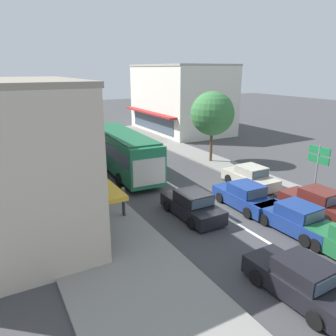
{
  "coord_description": "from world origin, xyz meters",
  "views": [
    {
      "loc": [
        -10.88,
        -15.07,
        7.91
      ],
      "look_at": [
        -0.15,
        4.17,
        1.2
      ],
      "focal_mm": 35.0,
      "sensor_mm": 36.0,
      "label": 1
    }
  ],
  "objects": [
    {
      "name": "ground_plane",
      "position": [
        0.0,
        0.0,
        0.0
      ],
      "size": [
        140.0,
        140.0,
        0.0
      ],
      "primitive_type": "plane",
      "color": "#3F3F42"
    },
    {
      "name": "lane_centre_line",
      "position": [
        0.0,
        4.0,
        0.0
      ],
      "size": [
        0.2,
        28.0,
        0.01
      ],
      "primitive_type": "cube",
      "color": "silver",
      "rests_on": "ground"
    },
    {
      "name": "sidewalk_left",
      "position": [
        -6.8,
        6.0,
        0.07
      ],
      "size": [
        5.2,
        44.0,
        0.14
      ],
      "primitive_type": "cube",
      "color": "gray",
      "rests_on": "ground"
    },
    {
      "name": "kerb_right",
      "position": [
        6.2,
        6.0,
        0.06
      ],
      "size": [
        2.8,
        44.0,
        0.12
      ],
      "primitive_type": "cube",
      "color": "gray",
      "rests_on": "ground"
    },
    {
      "name": "shopfront_corner_near",
      "position": [
        -10.18,
        0.84,
        3.73
      ],
      "size": [
        7.25,
        8.69,
        7.48
      ],
      "color": "beige",
      "rests_on": "ground"
    },
    {
      "name": "shopfront_mid_block",
      "position": [
        -10.18,
        9.86,
        3.62
      ],
      "size": [
        9.0,
        9.06,
        7.24
      ],
      "color": "gray",
      "rests_on": "ground"
    },
    {
      "name": "building_right_far",
      "position": [
        11.48,
        21.67,
        4.21
      ],
      "size": [
        9.35,
        13.36,
        8.42
      ],
      "color": "silver",
      "rests_on": "ground"
    },
    {
      "name": "city_bus",
      "position": [
        -1.94,
        8.34,
        1.88
      ],
      "size": [
        3.12,
        10.96,
        3.23
      ],
      "color": "#237A4C",
      "rests_on": "ground"
    },
    {
      "name": "sedan_adjacent_lane_lead",
      "position": [
        -1.58,
        -1.14,
        0.66
      ],
      "size": [
        1.92,
        4.21,
        1.47
      ],
      "color": "black",
      "rests_on": "ground"
    },
    {
      "name": "sedan_queue_gap_filler",
      "position": [
        -1.88,
        -8.68,
        0.66
      ],
      "size": [
        1.99,
        4.25,
        1.47
      ],
      "color": "black",
      "rests_on": "ground"
    },
    {
      "name": "sedan_behind_bus_mid",
      "position": [
        1.85,
        -1.59,
        0.66
      ],
      "size": [
        1.96,
        4.23,
        1.47
      ],
      "color": "navy",
      "rests_on": "ground"
    },
    {
      "name": "sedan_queue_far_back",
      "position": [
        2.03,
        -5.14,
        0.66
      ],
      "size": [
        1.99,
        4.25,
        1.47
      ],
      "color": "navy",
      "rests_on": "ground"
    },
    {
      "name": "parked_sedan_kerb_front",
      "position": [
        4.77,
        -4.29,
        0.66
      ],
      "size": [
        1.91,
        4.21,
        1.47
      ],
      "color": "#561E19",
      "rests_on": "ground"
    },
    {
      "name": "parked_sedan_kerb_second",
      "position": [
        4.63,
        1.01,
        0.66
      ],
      "size": [
        1.91,
        4.21,
        1.47
      ],
      "color": "#B7B29E",
      "rests_on": "ground"
    },
    {
      "name": "traffic_light_downstreet",
      "position": [
        -3.9,
        17.4,
        2.85
      ],
      "size": [
        0.32,
        0.24,
        4.2
      ],
      "color": "gray",
      "rests_on": "ground"
    },
    {
      "name": "directional_road_sign",
      "position": [
        5.99,
        -3.11,
        2.7
      ],
      "size": [
        0.1,
        1.4,
        3.6
      ],
      "color": "gray",
      "rests_on": "ground"
    },
    {
      "name": "street_tree_right",
      "position": [
        5.95,
        7.4,
        4.26
      ],
      "size": [
        3.72,
        3.72,
        6.13
      ],
      "color": "brown",
      "rests_on": "ground"
    },
    {
      "name": "pedestrian_with_handbag_near",
      "position": [
        -4.93,
        0.63,
        1.07
      ],
      "size": [
        0.3,
        0.66,
        1.63
      ],
      "color": "#333338",
      "rests_on": "sidewalk_left"
    }
  ]
}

